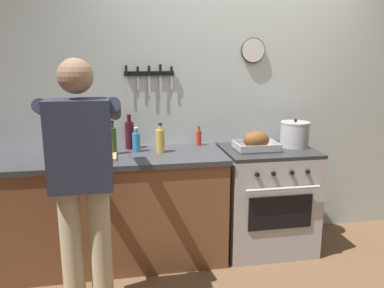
# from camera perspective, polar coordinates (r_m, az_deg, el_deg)

# --- Properties ---
(wall_back) EXTENTS (6.00, 0.13, 2.60)m
(wall_back) POSITION_cam_1_polar(r_m,az_deg,el_deg) (3.55, 6.00, 6.81)
(wall_back) COLOR silver
(wall_back) RESTS_ON ground
(counter_block) EXTENTS (2.03, 0.65, 0.90)m
(counter_block) POSITION_cam_1_polar(r_m,az_deg,el_deg) (3.27, -13.41, -9.40)
(counter_block) COLOR brown
(counter_block) RESTS_ON ground
(stove) EXTENTS (0.76, 0.67, 0.90)m
(stove) POSITION_cam_1_polar(r_m,az_deg,el_deg) (3.48, 10.87, -7.91)
(stove) COLOR #BCBCC1
(stove) RESTS_ON ground
(person_cook) EXTENTS (0.51, 0.63, 1.66)m
(person_cook) POSITION_cam_1_polar(r_m,az_deg,el_deg) (2.51, -15.91, -4.25)
(person_cook) COLOR #C6B793
(person_cook) RESTS_ON ground
(roasting_pan) EXTENTS (0.35, 0.26, 0.16)m
(roasting_pan) POSITION_cam_1_polar(r_m,az_deg,el_deg) (3.27, 9.45, 0.29)
(roasting_pan) COLOR #B7B7BC
(roasting_pan) RESTS_ON stove
(stock_pot) EXTENTS (0.25, 0.25, 0.24)m
(stock_pot) POSITION_cam_1_polar(r_m,az_deg,el_deg) (3.46, 14.91, 1.41)
(stock_pot) COLOR #B7B7BC
(stock_pot) RESTS_ON stove
(cutting_board) EXTENTS (0.36, 0.24, 0.02)m
(cutting_board) POSITION_cam_1_polar(r_m,az_deg,el_deg) (3.07, -14.43, -1.90)
(cutting_board) COLOR tan
(cutting_board) RESTS_ON counter_block
(bottle_wine_red) EXTENTS (0.08, 0.08, 0.30)m
(bottle_wine_red) POSITION_cam_1_polar(r_m,az_deg,el_deg) (3.30, -9.20, 1.41)
(bottle_wine_red) COLOR #47141E
(bottle_wine_red) RESTS_ON counter_block
(bottle_olive_oil) EXTENTS (0.06, 0.06, 0.27)m
(bottle_olive_oil) POSITION_cam_1_polar(r_m,az_deg,el_deg) (3.14, -11.63, 0.55)
(bottle_olive_oil) COLOR #385623
(bottle_olive_oil) RESTS_ON counter_block
(bottle_hot_sauce) EXTENTS (0.05, 0.05, 0.17)m
(bottle_hot_sauce) POSITION_cam_1_polar(r_m,az_deg,el_deg) (3.40, 1.01, 0.95)
(bottle_hot_sauce) COLOR red
(bottle_hot_sauce) RESTS_ON counter_block
(bottle_dish_soap) EXTENTS (0.07, 0.07, 0.20)m
(bottle_dish_soap) POSITION_cam_1_polar(r_m,az_deg,el_deg) (3.20, -8.19, 0.35)
(bottle_dish_soap) COLOR #338CCC
(bottle_dish_soap) RESTS_ON counter_block
(bottle_cooking_oil) EXTENTS (0.07, 0.07, 0.24)m
(bottle_cooking_oil) POSITION_cam_1_polar(r_m,az_deg,el_deg) (3.15, -4.70, 0.56)
(bottle_cooking_oil) COLOR gold
(bottle_cooking_oil) RESTS_ON counter_block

